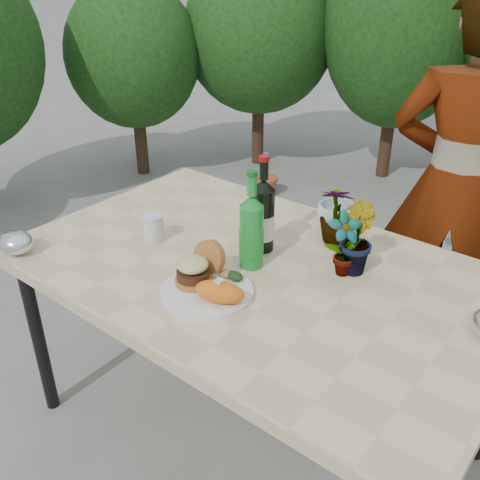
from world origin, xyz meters
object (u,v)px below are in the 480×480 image
Objects in this scene: patio_table at (255,281)px; wine_bottle at (263,216)px; person at (457,187)px; dinner_plate at (207,291)px.

wine_bottle reaches higher than patio_table.
patio_table is 0.22m from wine_bottle.
wine_bottle is 0.21× the size of person.
patio_table is 1.00× the size of person.
wine_bottle is at bearing 96.23° from dinner_plate.
patio_table is 1.00m from person.
wine_bottle is 0.92m from person.
wine_bottle is at bearing 51.74° from person.
dinner_plate is 0.17× the size of person.
patio_table is 0.23m from dinner_plate.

